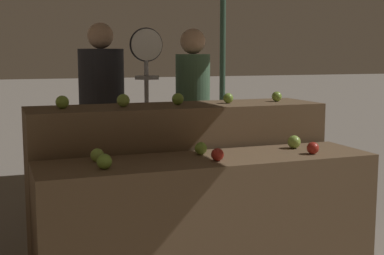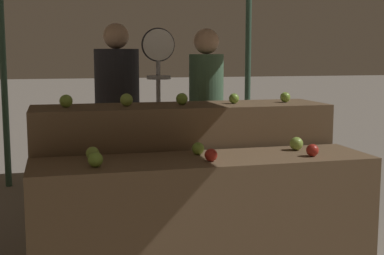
% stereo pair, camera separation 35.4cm
% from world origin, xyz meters
% --- Properties ---
extents(display_counter_front, '(2.11, 0.55, 0.82)m').
position_xyz_m(display_counter_front, '(0.00, 0.00, 0.41)').
color(display_counter_front, brown).
rests_on(display_counter_front, ground_plane).
extents(display_counter_back, '(2.11, 0.55, 1.10)m').
position_xyz_m(display_counter_back, '(0.00, 0.60, 0.55)').
color(display_counter_back, brown).
rests_on(display_counter_back, ground_plane).
extents(apple_front_0, '(0.09, 0.09, 0.09)m').
position_xyz_m(apple_front_0, '(-0.67, -0.10, 0.86)').
color(apple_front_0, '#7AA338').
rests_on(apple_front_0, display_counter_front).
extents(apple_front_1, '(0.08, 0.08, 0.08)m').
position_xyz_m(apple_front_1, '(0.01, -0.11, 0.86)').
color(apple_front_1, '#AD281E').
rests_on(apple_front_1, display_counter_front).
extents(apple_front_2, '(0.08, 0.08, 0.08)m').
position_xyz_m(apple_front_2, '(0.67, -0.11, 0.86)').
color(apple_front_2, '#AD281E').
rests_on(apple_front_2, display_counter_front).
extents(apple_front_3, '(0.08, 0.08, 0.08)m').
position_xyz_m(apple_front_3, '(-0.67, 0.11, 0.86)').
color(apple_front_3, '#8EB247').
rests_on(apple_front_3, display_counter_front).
extents(apple_front_4, '(0.08, 0.08, 0.08)m').
position_xyz_m(apple_front_4, '(-0.01, 0.12, 0.86)').
color(apple_front_4, '#7AA338').
rests_on(apple_front_4, display_counter_front).
extents(apple_front_5, '(0.09, 0.09, 0.09)m').
position_xyz_m(apple_front_5, '(0.66, 0.11, 0.87)').
color(apple_front_5, '#8EB247').
rests_on(apple_front_5, display_counter_front).
extents(apple_back_0, '(0.09, 0.09, 0.09)m').
position_xyz_m(apple_back_0, '(-0.81, 0.60, 1.14)').
color(apple_back_0, '#84AD3D').
rests_on(apple_back_0, display_counter_back).
extents(apple_back_1, '(0.09, 0.09, 0.09)m').
position_xyz_m(apple_back_1, '(-0.40, 0.60, 1.14)').
color(apple_back_1, '#8EB247').
rests_on(apple_back_1, display_counter_back).
extents(apple_back_2, '(0.08, 0.08, 0.08)m').
position_xyz_m(apple_back_2, '(0.00, 0.60, 1.14)').
color(apple_back_2, '#7AA338').
rests_on(apple_back_2, display_counter_back).
extents(apple_back_3, '(0.08, 0.08, 0.08)m').
position_xyz_m(apple_back_3, '(0.39, 0.60, 1.13)').
color(apple_back_3, '#7AA338').
rests_on(apple_back_3, display_counter_back).
extents(apple_back_4, '(0.08, 0.08, 0.08)m').
position_xyz_m(apple_back_4, '(0.80, 0.60, 1.13)').
color(apple_back_4, '#84AD3D').
rests_on(apple_back_4, display_counter_back).
extents(produce_scale, '(0.28, 0.20, 1.67)m').
position_xyz_m(produce_scale, '(-0.03, 1.31, 1.22)').
color(produce_scale, '#99999E').
rests_on(produce_scale, ground_plane).
extents(person_vendor_at_scale, '(0.41, 0.41, 1.67)m').
position_xyz_m(person_vendor_at_scale, '(0.41, 1.39, 0.99)').
color(person_vendor_at_scale, '#2D2D38').
rests_on(person_vendor_at_scale, ground_plane).
extents(person_customer_left, '(0.52, 0.52, 1.73)m').
position_xyz_m(person_customer_left, '(-0.33, 1.72, 0.99)').
color(person_customer_left, '#2D2D38').
rests_on(person_customer_left, ground_plane).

